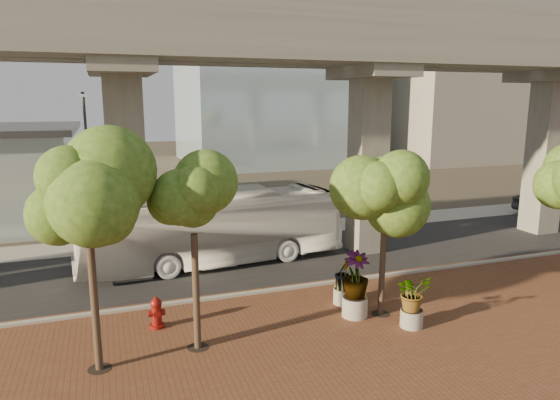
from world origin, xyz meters
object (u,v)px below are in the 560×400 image
object	(u,v)px
fire_hydrant	(157,313)
transit_bus	(213,228)
planter_front	(413,295)
parked_car	(548,202)

from	to	relation	value
fire_hydrant	transit_bus	bearing A→B (deg)	62.08
transit_bus	fire_hydrant	world-z (taller)	transit_bus
transit_bus	planter_front	bearing A→B (deg)	-155.96
fire_hydrant	planter_front	world-z (taller)	planter_front
parked_car	transit_bus	bearing A→B (deg)	98.06
parked_car	fire_hydrant	xyz separation A→B (m)	(-28.30, -9.55, -0.20)
planter_front	fire_hydrant	bearing A→B (deg)	160.82
parked_car	fire_hydrant	bearing A→B (deg)	109.53
parked_car	planter_front	bearing A→B (deg)	123.15
planter_front	transit_bus	bearing A→B (deg)	118.51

